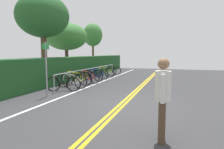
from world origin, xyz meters
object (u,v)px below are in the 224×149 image
Objects in this scene: bicycle_4 at (92,75)px; tree_extra at (93,35)px; bicycle_8 at (110,70)px; pedestrian at (163,94)px; sign_post_near at (46,64)px; tree_mid at (43,17)px; bicycle_2 at (77,78)px; bicycle_6 at (103,73)px; bike_rack at (92,71)px; bicycle_3 at (88,77)px; bicycle_5 at (98,74)px; bicycle_0 at (63,84)px; bicycle_7 at (105,71)px; bicycle_1 at (72,81)px; tree_far_right at (66,37)px.

bicycle_4 is 0.36× the size of tree_extra.
pedestrian is at bearing -156.42° from bicycle_8.
pedestrian is 5.47m from sign_post_near.
tree_mid reaches higher than bicycle_4.
bicycle_2 is 0.35× the size of tree_mid.
bike_rack is at bearing 179.76° from bicycle_6.
bicycle_3 is 1.06× the size of bicycle_6.
bicycle_5 is 0.34× the size of tree_extra.
bike_rack reaches higher than bicycle_0.
bicycle_0 is 4.53m from bicycle_5.
pedestrian is (-6.65, -4.77, 0.61)m from bicycle_3.
bicycle_4 is at bearing 1.95° from sign_post_near.
bicycle_7 is 0.76× the size of sign_post_near.
tree_mid is (-2.26, 2.64, 3.61)m from bicycle_5.
pedestrian is at bearing -150.18° from bicycle_5.
bicycle_2 is at bearing 4.97° from sign_post_near.
bicycle_1 reaches higher than bicycle_7.
bicycle_2 is 10.95m from tree_extra.
tree_mid is at bearing 62.21° from bicycle_1.
bike_rack is at bearing -156.66° from tree_extra.
tree_far_right is (-0.42, 3.81, 2.81)m from bicycle_8.
bicycle_3 is (2.69, 0.01, 0.02)m from bicycle_0.
sign_post_near is at bearing -177.94° from bicycle_7.
bicycle_8 is at bearing -27.34° from tree_mid.
bicycle_2 is 1.11× the size of bicycle_6.
sign_post_near is at bearing -178.92° from bicycle_0.
bicycle_5 reaches higher than bicycle_8.
sign_post_near is at bearing -178.80° from bicycle_5.
bike_rack is 8.98m from pedestrian.
bike_rack is 0.93m from bicycle_3.
bicycle_6 is (5.41, 0.10, 0.00)m from bicycle_0.
tree_extra is at bearing -4.55° from tree_far_right.
bicycle_6 is at bearing 0.60° from bicycle_1.
bike_rack is 0.26m from bicycle_4.
bicycle_8 is (5.58, -0.09, -0.03)m from bicycle_2.
tree_mid is at bearing -174.86° from tree_extra.
bicycle_2 is 5.58m from bicycle_8.
bike_rack is 1.70× the size of tree_extra.
bicycle_7 is (3.68, 0.24, 0.01)m from bicycle_3.
bicycle_1 is at bearing -178.83° from bike_rack.
bicycle_5 reaches higher than bicycle_0.
bicycle_5 is 5.31m from tree_far_right.
tree_far_right reaches higher than bicycle_8.
bicycle_8 is at bearing 23.58° from pedestrian.
bicycle_2 is 2.82m from bicycle_5.
bicycle_7 is 7.03m from tree_extra.
pedestrian reaches higher than bike_rack.
bicycle_3 reaches higher than bicycle_6.
bicycle_0 is 0.94× the size of bicycle_8.
tree_mid is (3.52, 2.76, 2.62)m from sign_post_near.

